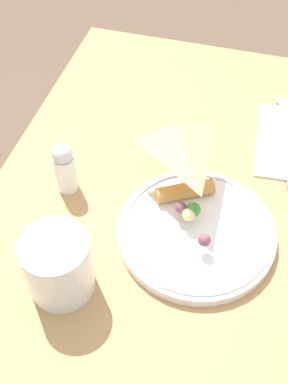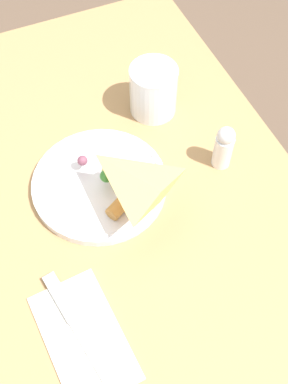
# 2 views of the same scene
# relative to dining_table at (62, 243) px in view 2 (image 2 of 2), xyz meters

# --- Properties ---
(ground_plane) EXTENTS (6.00, 6.00, 0.00)m
(ground_plane) POSITION_rel_dining_table_xyz_m (0.00, 0.00, -0.64)
(ground_plane) COLOR brown
(dining_table) EXTENTS (0.94, 0.85, 0.76)m
(dining_table) POSITION_rel_dining_table_xyz_m (0.00, 0.00, 0.00)
(dining_table) COLOR #A87F51
(dining_table) RESTS_ON ground_plane
(plate_pizza) EXTENTS (0.23, 0.23, 0.05)m
(plate_pizza) POSITION_rel_dining_table_xyz_m (-0.01, 0.09, 0.13)
(plate_pizza) COLOR white
(plate_pizza) RESTS_ON dining_table
(milk_glass) EXTENTS (0.09, 0.09, 0.10)m
(milk_glass) POSITION_rel_dining_table_xyz_m (-0.14, 0.25, 0.17)
(milk_glass) COLOR white
(milk_glass) RESTS_ON dining_table
(napkin_folded) EXTENTS (0.19, 0.12, 0.00)m
(napkin_folded) POSITION_rel_dining_table_xyz_m (0.22, -0.02, 0.12)
(napkin_folded) COLOR white
(napkin_folded) RESTS_ON dining_table
(butter_knife) EXTENTS (0.22, 0.06, 0.01)m
(butter_knife) POSITION_rel_dining_table_xyz_m (0.21, -0.02, 0.13)
(butter_knife) COLOR #B2B2B7
(butter_knife) RESTS_ON napkin_folded
(salt_shaker) EXTENTS (0.03, 0.03, 0.09)m
(salt_shaker) POSITION_rel_dining_table_xyz_m (0.02, 0.31, 0.17)
(salt_shaker) COLOR white
(salt_shaker) RESTS_ON dining_table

